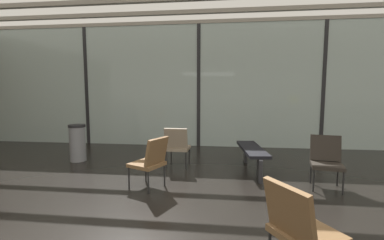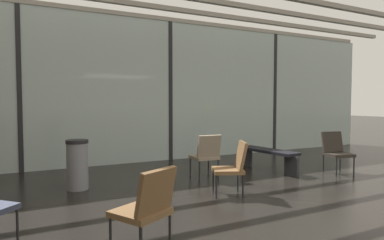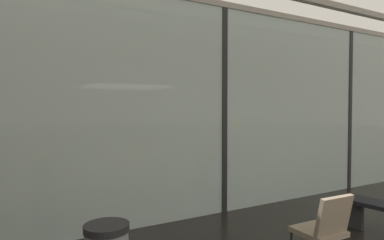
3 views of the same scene
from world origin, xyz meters
TOP-DOWN VIEW (x-y plane):
  - glass_curtain_wall at (0.00, 5.20)m, footprint 14.00×0.08m
  - window_mullion_1 at (0.00, 5.20)m, footprint 0.10×0.12m
  - window_mullion_2 at (3.50, 5.20)m, footprint 0.10×0.12m
  - parked_airplane at (1.54, 9.33)m, footprint 12.00×4.05m
  - lounge_chair_5 at (-0.24, 2.88)m, footprint 0.50×0.55m

SIDE VIEW (x-z plane):
  - lounge_chair_5 at x=-0.24m, z-range 0.06..0.93m
  - glass_curtain_wall at x=0.00m, z-range 0.00..3.58m
  - window_mullion_1 at x=0.00m, z-range 0.00..3.58m
  - window_mullion_2 at x=3.50m, z-range 0.00..3.58m
  - parked_airplane at x=1.54m, z-range 0.00..4.05m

